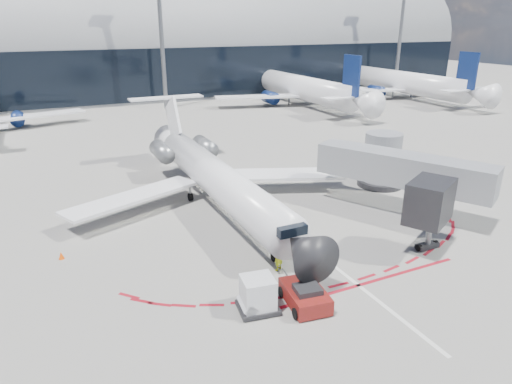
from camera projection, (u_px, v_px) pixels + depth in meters
name	position (u px, v px, depth m)	size (l,w,h in m)	color
ground	(266.00, 213.00, 35.25)	(260.00, 260.00, 0.00)	slate
apron_centerline	(255.00, 204.00, 36.94)	(0.25, 40.00, 0.01)	silver
apron_stop_bar	(358.00, 285.00, 25.53)	(14.00, 0.25, 0.01)	maroon
terminal_building	(114.00, 51.00, 87.19)	(150.00, 24.15, 24.00)	gray
jet_bridge	(396.00, 170.00, 35.59)	(10.03, 15.20, 4.90)	gray
light_mast_centre	(161.00, 30.00, 73.46)	(0.70, 0.70, 25.00)	slate
light_mast_east	(401.00, 28.00, 93.59)	(0.70, 0.70, 25.00)	slate
regional_jet	(213.00, 175.00, 36.23)	(23.59, 29.08, 7.28)	white
pushback_tug	(305.00, 295.00, 23.63)	(2.38, 4.84, 1.23)	#61160D
ramp_worker	(278.00, 255.00, 26.84)	(0.70, 0.46, 1.91)	#C7DF17
uld_container	(258.00, 295.00, 23.01)	(2.23, 1.98, 1.88)	black
safety_cone_left	(61.00, 255.00, 28.30)	(0.35, 0.35, 0.48)	#FF5005
safety_cone_right	(312.00, 271.00, 26.54)	(0.32, 0.32, 0.44)	#FF5005
bg_airliner_2	(298.00, 70.00, 80.09)	(36.08, 38.20, 11.67)	white
bg_airliner_3	(401.00, 66.00, 87.25)	(35.87, 37.99, 11.61)	white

